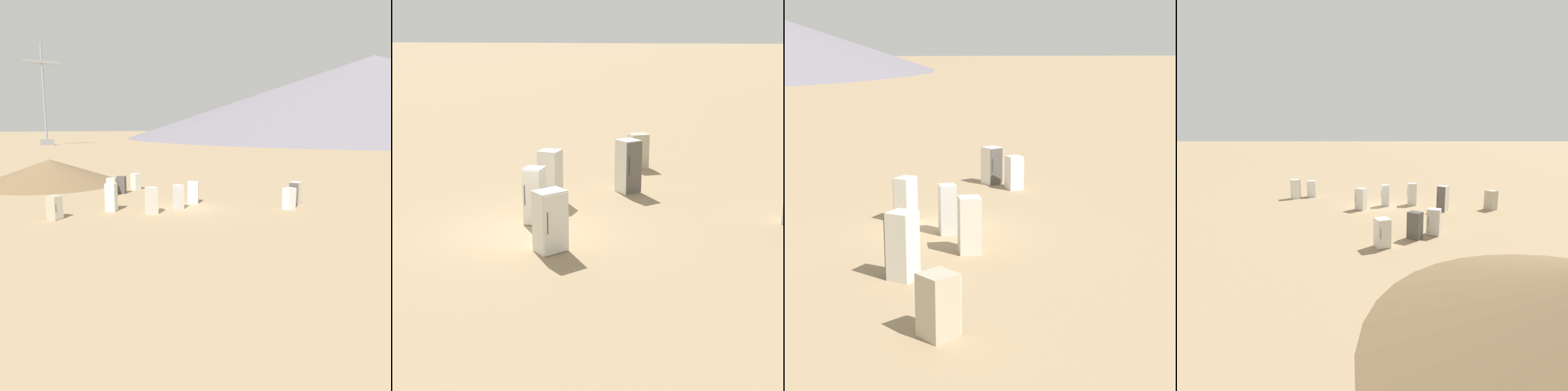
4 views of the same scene
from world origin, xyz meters
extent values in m
plane|color=#9E8460|center=(0.00, 0.00, 0.00)|extent=(1000.00, 1000.00, 0.00)
cube|color=silver|center=(4.93, -1.56, 0.97)|extent=(0.97, 0.97, 1.94)
cube|color=#56514C|center=(4.71, -1.86, 0.97)|extent=(0.56, 0.43, 1.86)
cylinder|color=#2D2D2D|center=(4.50, -1.74, 1.07)|extent=(0.02, 0.02, 0.68)
cube|color=white|center=(-6.32, 3.90, 0.76)|extent=(0.85, 0.77, 1.52)
cube|color=#BCB7AD|center=(-6.70, 3.83, 0.76)|extent=(0.15, 0.62, 1.46)
cylinder|color=#2D2D2D|center=(-6.77, 4.04, 0.84)|extent=(0.02, 0.02, 0.53)
cube|color=beige|center=(2.82, 0.59, 0.90)|extent=(0.66, 0.68, 1.81)
cube|color=silver|center=(2.48, 0.59, 0.90)|extent=(0.05, 0.65, 1.74)
cylinder|color=#2D2D2D|center=(2.44, 0.82, 0.99)|extent=(0.02, 0.02, 0.63)
cube|color=#B2A88E|center=(8.80, -0.94, 0.75)|extent=(1.00, 1.00, 1.50)
cube|color=beige|center=(8.58, -0.62, 0.75)|extent=(0.59, 0.42, 1.44)
cylinder|color=#2D2D2D|center=(8.77, -0.46, 0.82)|extent=(0.02, 0.02, 0.52)
cube|color=silver|center=(-7.66, 3.07, 0.88)|extent=(0.97, 0.99, 1.76)
cube|color=#56514C|center=(-7.34, 3.26, 0.88)|extent=(0.39, 0.63, 1.69)
cylinder|color=#2D2D2D|center=(-7.18, 3.05, 0.97)|extent=(0.02, 0.02, 0.62)
cube|color=silver|center=(-1.34, -1.23, 0.84)|extent=(0.96, 0.90, 1.67)
cube|color=silver|center=(-1.50, -1.47, 0.84)|extent=(0.65, 0.45, 1.61)
cylinder|color=#2D2D2D|center=(-1.75, -1.34, 0.92)|extent=(0.02, 0.02, 0.59)
cube|color=silver|center=(0.59, 0.13, 0.87)|extent=(0.60, 0.59, 1.75)
cube|color=silver|center=(0.29, 0.11, 0.87)|extent=(0.08, 0.53, 1.68)
cylinder|color=#2D2D2D|center=(0.25, 0.30, 0.96)|extent=(0.02, 0.02, 0.61)
camera|label=1|loc=(12.29, 23.98, 5.77)|focal=35.00mm
camera|label=2|loc=(-13.71, -6.77, 5.48)|focal=50.00mm
camera|label=3|loc=(22.34, -2.06, 6.32)|focal=60.00mm
camera|label=4|loc=(0.13, -24.39, 5.50)|focal=28.00mm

